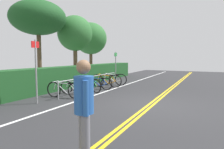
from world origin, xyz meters
TOP-DOWN VIEW (x-y plane):
  - ground_plane at (0.00, 0.00)m, footprint 38.33×11.80m
  - centre_line_yellow_inner at (0.00, -0.08)m, footprint 34.49×0.10m
  - centre_line_yellow_outer at (0.00, 0.08)m, footprint 34.49×0.10m
  - bike_lane_stripe_white at (0.00, 2.84)m, footprint 34.49×0.12m
  - bike_rack at (1.81, 3.66)m, footprint 5.41×0.05m
  - bicycle_0 at (-0.41, 3.73)m, footprint 0.46×1.78m
  - bicycle_1 at (0.47, 3.73)m, footprint 0.46×1.78m
  - bicycle_2 at (1.42, 3.60)m, footprint 0.63×1.68m
  - bicycle_3 at (2.26, 3.59)m, footprint 0.46×1.71m
  - bicycle_4 at (3.18, 3.55)m, footprint 0.50×1.84m
  - bicycle_5 at (4.06, 3.55)m, footprint 0.66×1.70m
  - pedestrian at (-4.58, -0.10)m, footprint 0.39×0.36m
  - sign_post_near at (-1.74, 3.95)m, footprint 0.36×0.06m
  - sign_post_far at (5.34, 3.94)m, footprint 0.36×0.06m
  - hedge_backdrop at (3.31, 5.56)m, footprint 14.36×1.02m
  - tree_mid at (1.58, 7.16)m, footprint 3.21×3.21m
  - tree_far_right at (4.33, 6.59)m, footprint 2.39×2.39m
  - tree_extra at (7.73, 7.43)m, footprint 2.76×2.76m

SIDE VIEW (x-z plane):
  - ground_plane at x=0.00m, z-range -0.05..0.00m
  - centre_line_yellow_inner at x=0.00m, z-range 0.00..0.00m
  - centre_line_yellow_outer at x=0.00m, z-range 0.00..0.00m
  - bike_lane_stripe_white at x=0.00m, z-range 0.00..0.00m
  - bicycle_1 at x=0.47m, z-range -0.02..0.67m
  - bicycle_3 at x=2.26m, z-range -0.02..0.68m
  - bicycle_2 at x=1.42m, z-range -0.02..0.71m
  - bicycle_0 at x=-0.41m, z-range -0.02..0.71m
  - bicycle_5 at x=4.06m, z-range -0.02..0.74m
  - bicycle_4 at x=3.18m, z-range -0.02..0.76m
  - bike_rack at x=1.81m, z-range 0.18..0.95m
  - hedge_backdrop at x=3.31m, z-range 0.00..1.22m
  - pedestrian at x=-4.58m, z-range 0.13..1.86m
  - sign_post_far at x=5.34m, z-range 0.22..2.33m
  - sign_post_near at x=-1.74m, z-range 0.24..2.64m
  - tree_extra at x=7.73m, z-range 0.98..5.67m
  - tree_far_right at x=4.33m, z-range 1.06..5.67m
  - tree_mid at x=1.58m, z-range 1.49..6.51m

